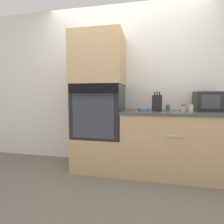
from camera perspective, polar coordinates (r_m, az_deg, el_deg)
name	(u,v)px	position (r m, az deg, el deg)	size (l,w,h in m)	color
ground_plane	(119,179)	(2.47, 2.43, -21.05)	(12.00, 12.00, 0.00)	#6B6056
wall_back	(126,86)	(2.83, 4.61, 8.50)	(8.00, 0.05, 2.50)	silver
oven_cabinet_base	(99,152)	(2.71, -4.15, -12.87)	(0.71, 0.60, 0.49)	tan
wall_oven	(99,111)	(2.58, -4.27, 0.45)	(0.69, 0.64, 0.76)	black
oven_cabinet_upper	(99,60)	(2.62, -4.37, 16.64)	(0.71, 0.60, 0.71)	tan
counter_unit	(172,143)	(2.58, 18.98, -9.55)	(1.39, 0.63, 0.89)	tan
microwave	(209,101)	(2.73, 29.04, 3.06)	(0.36, 0.30, 0.27)	#232326
knife_block	(157,103)	(2.48, 14.42, 2.88)	(0.13, 0.15, 0.26)	black
bowl	(144,110)	(2.43, 10.25, 0.74)	(0.15, 0.15, 0.04)	#517599
condiment_jar_near	(191,108)	(2.47, 24.43, 1.14)	(0.05, 0.05, 0.10)	silver
condiment_jar_mid	(183,108)	(2.55, 22.26, 1.24)	(0.06, 0.06, 0.09)	silver
condiment_jar_far	(168,107)	(2.59, 17.81, 1.49)	(0.06, 0.06, 0.10)	#427047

